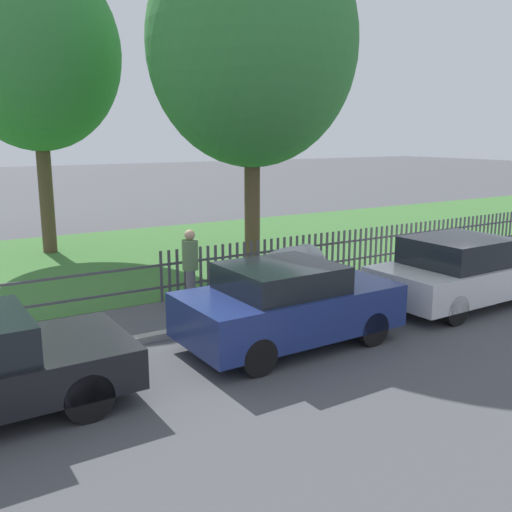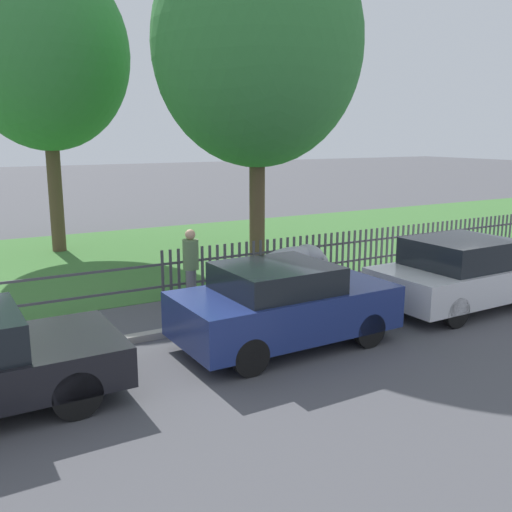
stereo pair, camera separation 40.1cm
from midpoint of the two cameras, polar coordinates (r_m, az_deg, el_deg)
name	(u,v)px [view 1 (the left image)]	position (r m, az deg, el deg)	size (l,w,h in m)	color
ground_plane	(474,279)	(15.14, 20.22, -2.15)	(120.00, 120.00, 0.00)	#4C4C51
kerb_stone	(470,276)	(15.19, 19.94, -1.86)	(43.95, 0.20, 0.12)	#9E998E
grass_strip	(306,237)	(20.10, 4.45, 1.94)	(43.95, 9.55, 0.01)	#3D7033
park_fence	(408,243)	(16.46, 14.28, 1.29)	(43.95, 0.05, 1.11)	#4C4C51
parked_car_black_saloon	(288,304)	(9.65, 1.99, -4.80)	(3.76, 1.88, 1.42)	navy
parked_car_navy_estate	(461,271)	(12.61, 18.96, -1.44)	(4.06, 1.93, 1.45)	silver
covered_motorcycle	(293,268)	(12.13, 2.77, -1.24)	(2.12, 0.87, 1.21)	black
tree_nearest_kerb	(35,53)	(18.36, -21.82, 18.29)	(4.80, 4.80, 8.56)	brown
tree_behind_motorcycle	(252,45)	(15.16, -1.21, 20.36)	(5.30, 5.30, 8.77)	brown
pedestrian_near_fence	(190,263)	(11.84, -7.55, -0.75)	(0.46, 0.46, 1.63)	slate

